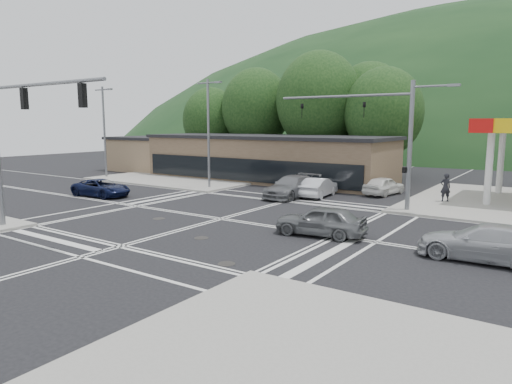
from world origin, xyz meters
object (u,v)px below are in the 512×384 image
Objects in this scene: car_queue_a at (319,187)px; pedestrian at (445,187)px; car_silver_east at (485,243)px; car_northbound at (292,187)px; car_blue_west at (101,188)px; car_queue_b at (384,186)px; car_grey_center at (321,220)px.

pedestrian is at bearing -170.46° from car_queue_a.
car_northbound is at bearing -124.29° from car_silver_east.
car_northbound reaches higher than car_blue_west.
car_queue_a is at bearing 53.86° from car_queue_b.
car_northbound is (12.04, 7.73, 0.15)m from car_blue_west.
car_grey_center is at bearing -99.56° from car_blue_west.
pedestrian is (2.96, 12.98, 0.36)m from car_grey_center.
car_queue_a reaches higher than car_queue_b.
pedestrian is at bearing 174.25° from car_queue_b.
car_queue_a is 5.18m from car_queue_b.
car_queue_a is at bearing -60.87° from car_blue_west.
car_queue_b is at bearing 46.01° from car_northbound.
car_blue_west is at bearing -6.95° from pedestrian.
car_northbound is at bearing -150.83° from car_grey_center.
car_blue_west is 24.78m from pedestrian.
car_queue_b is at bearing -141.55° from car_queue_a.
car_queue_a is at bearing -131.13° from car_silver_east.
car_northbound is (-1.50, -1.40, 0.09)m from car_queue_a.
car_blue_west is 21.45m from car_queue_b.
car_silver_east is 17.06m from car_northbound.
pedestrian is at bearing -67.42° from car_blue_west.
car_queue_a is 8.77m from pedestrian.
car_silver_east is (7.28, -0.04, -0.01)m from car_grey_center.
car_grey_center reaches higher than car_blue_west.
car_silver_east is at bearing 81.91° from car_grey_center.
pedestrian is (21.99, 11.41, 0.46)m from car_blue_west.
car_silver_east is 16.69m from car_queue_a.
car_grey_center is 2.29× the size of pedestrian.
car_northbound reaches higher than car_grey_center.
car_blue_west is 1.12× the size of car_queue_b.
car_queue_a reaches higher than car_blue_west.
car_grey_center is 1.01× the size of car_queue_a.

